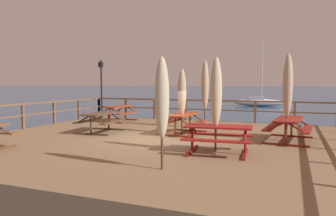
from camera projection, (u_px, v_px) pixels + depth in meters
name	position (u px, v px, depth m)	size (l,w,h in m)	color
ground_plane	(159.00, 163.00, 11.24)	(600.00, 600.00, 0.00)	navy
wooden_deck	(159.00, 151.00, 11.20)	(12.67, 11.56, 0.87)	#846647
railing_waterside_far	(202.00, 106.00, 16.34)	(12.47, 0.10, 1.09)	brown
railing_side_left	(23.00, 111.00, 13.36)	(0.10, 11.36, 1.09)	brown
picnic_table_mid_right	(100.00, 118.00, 12.50)	(1.53, 1.87, 0.78)	brown
picnic_table_front_left	(218.00, 133.00, 8.74)	(1.92, 1.54, 0.78)	maroon
picnic_table_mid_centre	(118.00, 110.00, 16.16)	(1.47, 1.87, 0.78)	#993819
picnic_table_front_right	(289.00, 124.00, 10.59)	(1.60, 2.32, 0.78)	maroon
picnic_table_mid_left	(183.00, 119.00, 12.11)	(1.53, 1.90, 0.78)	#993819
patio_umbrella_tall_back_right	(205.00, 85.00, 13.60)	(0.32, 0.32, 2.88)	#4C3828
patio_umbrella_tall_front	(216.00, 93.00, 8.63)	(0.32, 0.32, 2.62)	#4C3828
patio_umbrella_short_front	(162.00, 98.00, 7.01)	(0.32, 0.32, 2.50)	#4C3828
patio_umbrella_tall_mid_left	(288.00, 86.00, 10.52)	(0.32, 0.32, 2.89)	#4C3828
patio_umbrella_tall_back_left	(182.00, 93.00, 11.97)	(0.32, 0.32, 2.46)	#4C3828
lamp_post_hooked	(101.00, 80.00, 17.58)	(0.43, 0.61, 3.20)	black
sailboat_distant	(259.00, 102.00, 38.92)	(6.12, 2.18, 7.72)	silver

